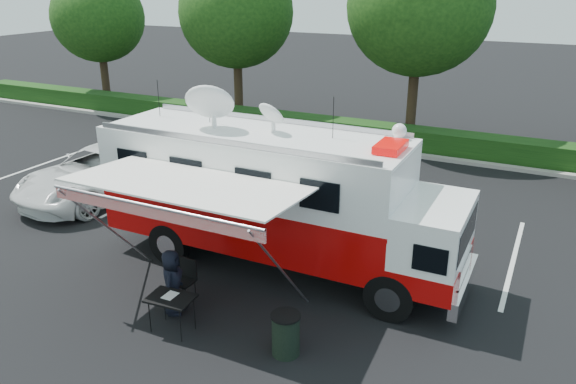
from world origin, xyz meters
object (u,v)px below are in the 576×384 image
at_px(trash_bin, 286,334).
at_px(white_suv, 105,195).
at_px(folding_table, 171,299).
at_px(command_truck, 276,197).

bearing_deg(trash_bin, white_suv, 152.00).
bearing_deg(white_suv, folding_table, -31.62).
height_order(folding_table, trash_bin, trash_bin).
bearing_deg(command_truck, trash_bin, -59.93).
height_order(white_suv, folding_table, white_suv).
distance_m(white_suv, folding_table, 8.92).
height_order(command_truck, white_suv, command_truck).
xyz_separation_m(command_truck, white_suv, (-7.68, 1.85, -1.93)).
distance_m(white_suv, trash_bin, 10.83).
relative_size(command_truck, trash_bin, 10.38).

